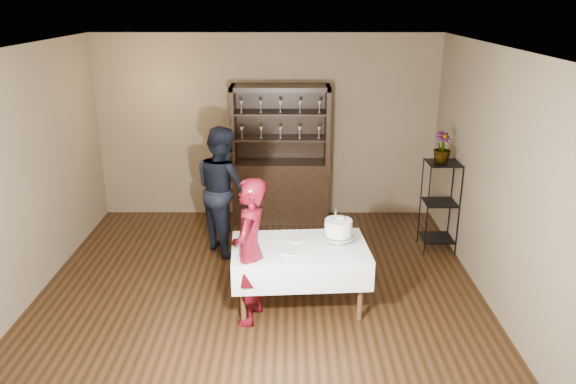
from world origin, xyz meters
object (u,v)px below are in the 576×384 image
object	(u,v)px
woman	(250,252)
potted_plant	(442,147)
cake	(338,229)
cake_table	(300,260)
plant_etagere	(440,202)
china_hutch	(281,177)
man	(223,189)

from	to	relation	value
woman	potted_plant	xyz separation A→B (m)	(2.32, 1.77, 0.61)
woman	cake	distance (m)	0.96
woman	cake	xyz separation A→B (m)	(0.90, 0.30, 0.11)
cake	potted_plant	size ratio (longest dim) A/B	1.14
cake_table	cake	world-z (taller)	cake
plant_etagere	potted_plant	size ratio (longest dim) A/B	3.10
china_hutch	cake_table	bearing A→B (deg)	-84.60
man	cake	bearing A→B (deg)	-171.83
woman	potted_plant	bearing A→B (deg)	139.30
man	china_hutch	bearing A→B (deg)	-69.53
plant_etagere	woman	bearing A→B (deg)	-143.35
cake_table	woman	world-z (taller)	woman
woman	potted_plant	distance (m)	2.98
potted_plant	woman	bearing A→B (deg)	-142.70
cake_table	man	xyz separation A→B (m)	(-0.96, 1.46, 0.29)
china_hutch	cake_table	world-z (taller)	china_hutch
woman	cake	bearing A→B (deg)	120.21
man	plant_etagere	bearing A→B (deg)	-125.10
plant_etagere	man	size ratio (longest dim) A/B	0.72
man	potted_plant	size ratio (longest dim) A/B	4.28
cake_table	potted_plant	world-z (taller)	potted_plant
man	cake	size ratio (longest dim) A/B	3.74
china_hutch	potted_plant	world-z (taller)	china_hutch
potted_plant	cake	bearing A→B (deg)	-133.91
woman	man	size ratio (longest dim) A/B	0.93
cake_table	man	bearing A→B (deg)	123.34
cake_table	potted_plant	xyz separation A→B (m)	(1.82, 1.49, 0.84)
woman	man	distance (m)	1.79
cake	cake_table	bearing A→B (deg)	-176.36
cake_table	plant_etagere	bearing A→B (deg)	38.65
plant_etagere	cake	distance (m)	2.05
potted_plant	cake_table	bearing A→B (deg)	-140.54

